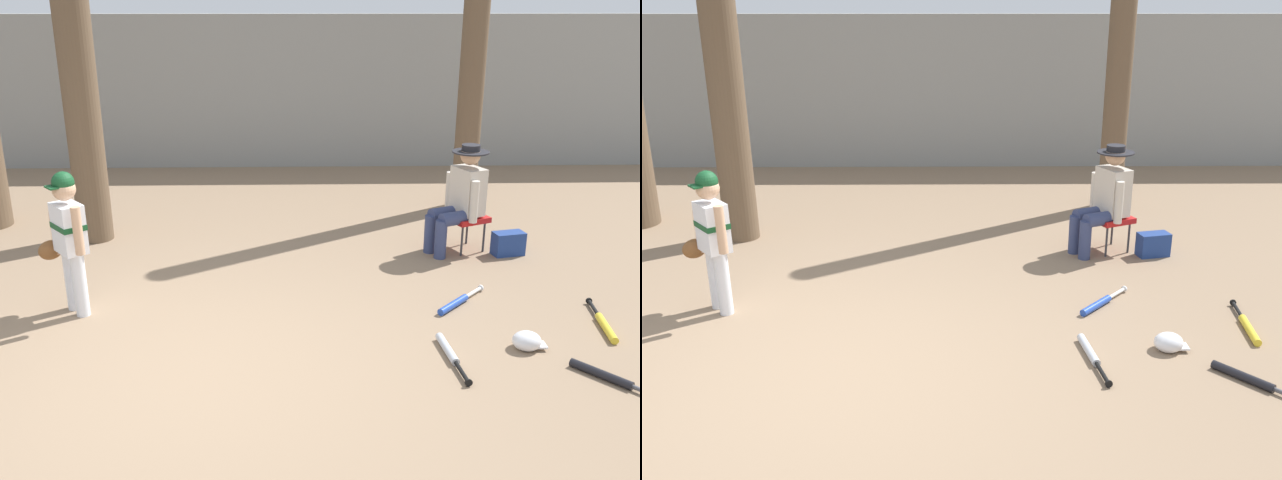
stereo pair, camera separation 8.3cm
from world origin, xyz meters
TOP-DOWN VIEW (x-y plane):
  - ground_plane at (0.00, 0.00)m, footprint 60.00×60.00m
  - concrete_back_wall at (0.00, 6.92)m, footprint 18.00×0.36m
  - tree_near_player at (-1.60, 3.16)m, footprint 0.52×0.52m
  - tree_behind_spectator at (3.04, 4.41)m, footprint 0.55×0.55m
  - young_ballplayer at (-1.21, 1.16)m, footprint 0.55×0.48m
  - folding_stool at (2.66, 2.67)m, footprint 0.53×0.53m
  - seated_spectator at (2.57, 2.63)m, footprint 0.67×0.55m
  - handbag_beside_stool at (3.11, 2.50)m, footprint 0.37×0.25m
  - bat_yellow_trainer at (3.43, 0.70)m, footprint 0.16×0.80m
  - bat_aluminum_silver at (1.99, 0.25)m, footprint 0.14×0.74m
  - bat_blue_youth at (2.25, 1.19)m, footprint 0.55×0.58m
  - bat_black_composite at (3.10, -0.15)m, footprint 0.57×0.65m
  - batting_helmet_white at (2.64, 0.36)m, footprint 0.28×0.21m

SIDE VIEW (x-z plane):
  - ground_plane at x=0.00m, z-range 0.00..0.00m
  - bat_aluminum_silver at x=1.99m, z-range 0.00..0.07m
  - bat_blue_youth at x=2.25m, z-range 0.00..0.07m
  - bat_black_composite at x=3.10m, z-range 0.00..0.07m
  - bat_yellow_trainer at x=3.43m, z-range 0.00..0.07m
  - batting_helmet_white at x=2.64m, z-range -0.01..0.15m
  - handbag_beside_stool at x=3.11m, z-range 0.00..0.26m
  - folding_stool at x=2.66m, z-range 0.16..0.57m
  - seated_spectator at x=2.57m, z-range 0.04..1.24m
  - young_ballplayer at x=-1.21m, z-range 0.09..1.40m
  - concrete_back_wall at x=0.00m, z-range 0.00..2.45m
  - tree_behind_spectator at x=3.04m, z-range -0.29..4.85m
  - tree_near_player at x=-1.60m, z-range -0.25..5.24m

